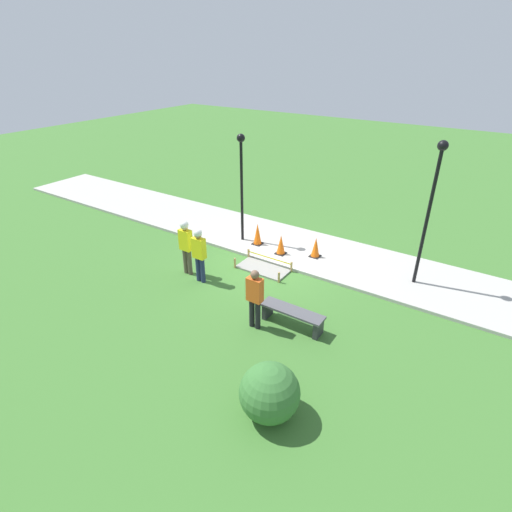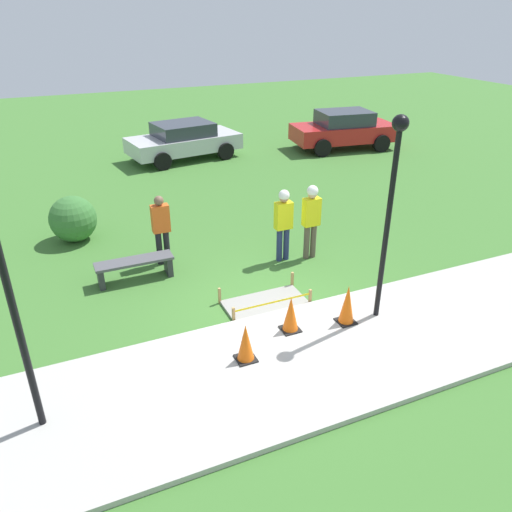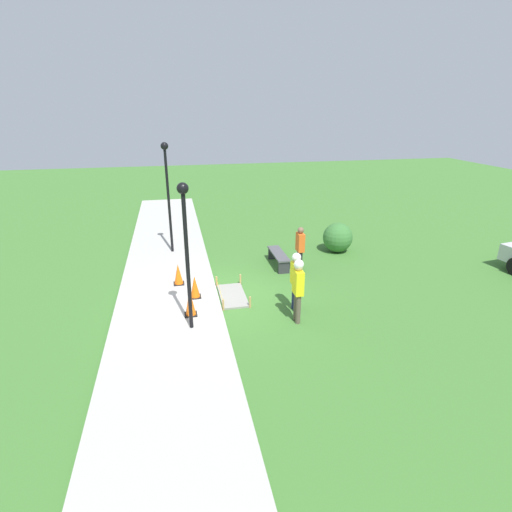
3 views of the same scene
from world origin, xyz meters
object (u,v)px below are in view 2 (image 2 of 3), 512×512
lamppost_near (392,192)px  parked_car_silver (184,140)px  traffic_cone_far_patch (291,314)px  park_bench (135,266)px  worker_assistant (283,219)px  traffic_cone_sidewalk_edge (347,304)px  traffic_cone_near_patch (246,343)px  worker_supervisor (311,215)px  parked_car_red (344,129)px  bystander_in_orange_shirt (161,226)px

lamppost_near → parked_car_silver: size_ratio=0.85×
traffic_cone_far_patch → park_bench: bearing=124.6°
park_bench → worker_assistant: 3.51m
traffic_cone_sidewalk_edge → parked_car_silver: (0.48, 12.41, 0.25)m
traffic_cone_near_patch → worker_assistant: (2.30, 3.24, 0.60)m
traffic_cone_far_patch → traffic_cone_sidewalk_edge: 1.10m
traffic_cone_near_patch → traffic_cone_sidewalk_edge: size_ratio=0.88×
traffic_cone_far_patch → lamppost_near: (1.76, -0.21, 2.16)m
traffic_cone_sidewalk_edge → parked_car_silver: 12.42m
worker_supervisor → parked_car_red: size_ratio=0.41×
worker_assistant → parked_car_silver: 9.45m
worker_assistant → bystander_in_orange_shirt: 2.81m
traffic_cone_near_patch → traffic_cone_sidewalk_edge: (2.16, 0.27, 0.05)m
lamppost_near → traffic_cone_sidewalk_edge: bearing=178.3°
traffic_cone_near_patch → parked_car_silver: (2.64, 12.68, 0.30)m
park_bench → bystander_in_orange_shirt: (0.78, 0.56, 0.60)m
traffic_cone_sidewalk_edge → bystander_in_orange_shirt: bearing=122.4°
lamppost_near → bystander_in_orange_shirt: bearing=128.7°
traffic_cone_far_patch → traffic_cone_sidewalk_edge: size_ratio=0.89×
bystander_in_orange_shirt → parked_car_silver: (2.98, 8.46, -0.20)m
park_bench → parked_car_red: parked_car_red is taller
parked_car_silver → worker_assistant: bearing=-100.6°
worker_supervisor → bystander_in_orange_shirt: size_ratio=1.09×
worker_assistant → worker_supervisor: bearing=-12.4°
park_bench → parked_car_red: size_ratio=0.38×
traffic_cone_near_patch → worker_assistant: 4.02m
traffic_cone_sidewalk_edge → worker_assistant: worker_assistant is taller
traffic_cone_near_patch → worker_assistant: worker_assistant is taller
worker_supervisor → bystander_in_orange_shirt: (-3.29, 1.12, -0.15)m
parked_car_red → bystander_in_orange_shirt: bearing=-135.0°
bystander_in_orange_shirt → lamppost_near: size_ratio=0.44×
lamppost_near → traffic_cone_near_patch: bearing=-175.0°
traffic_cone_sidewalk_edge → traffic_cone_near_patch: bearing=-172.9°
park_bench → bystander_in_orange_shirt: 1.13m
worker_assistant → bystander_in_orange_shirt: size_ratio=1.05×
worker_assistant → bystander_in_orange_shirt: worker_assistant is taller
parked_car_red → worker_supervisor: bearing=-119.1°
bystander_in_orange_shirt → parked_car_red: bystander_in_orange_shirt is taller
bystander_in_orange_shirt → parked_car_silver: bystander_in_orange_shirt is taller
park_bench → worker_supervisor: worker_supervisor is taller
park_bench → parked_car_silver: 9.78m
worker_supervisor → parked_car_red: bearing=53.3°
traffic_cone_far_patch → parked_car_silver: parked_car_silver is taller
bystander_in_orange_shirt → parked_car_silver: size_ratio=0.37×
worker_assistant → lamppost_near: lamppost_near is taller
traffic_cone_sidewalk_edge → bystander_in_orange_shirt: 4.70m
worker_supervisor → parked_car_silver: worker_supervisor is taller
bystander_in_orange_shirt → parked_car_silver: 8.98m
traffic_cone_sidewalk_edge → park_bench: 4.72m
park_bench → traffic_cone_sidewalk_edge: bearing=-45.9°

